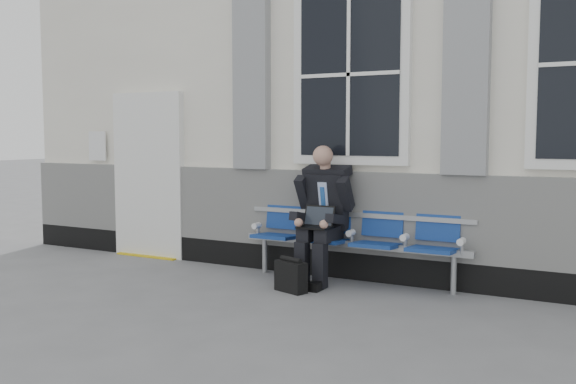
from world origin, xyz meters
The scene contains 4 objects.
ground centered at (0.00, 0.00, 0.00)m, with size 70.00×70.00×0.00m, color slate.
bench centered at (-2.05, 1.32, 0.55)m, with size 2.60×0.47×0.91m.
businessman centered at (-2.34, 1.18, 0.80)m, with size 0.61×0.82×1.49m.
briefcase centered at (-2.44, 0.62, 0.17)m, with size 0.38×0.25×0.36m.
Camera 1 is at (0.60, -5.06, 1.60)m, focal length 40.00 mm.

